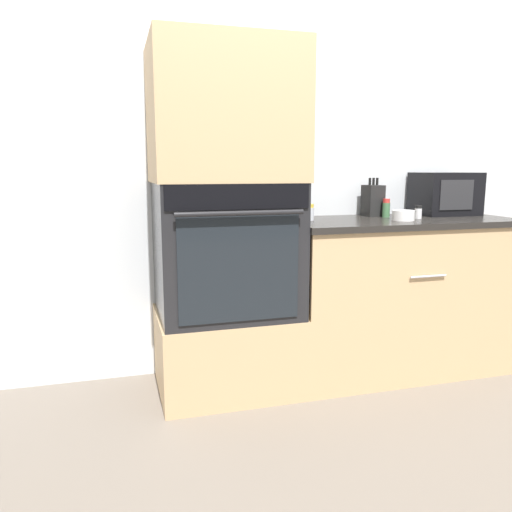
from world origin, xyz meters
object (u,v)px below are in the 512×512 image
microwave (445,194)px  condiment_jar_far (386,208)px  knife_block (373,200)px  condiment_jar_near (418,212)px  bowl (403,215)px  wall_oven (226,249)px  condiment_jar_mid (310,212)px

microwave → condiment_jar_far: bearing=-174.3°
knife_block → condiment_jar_near: size_ratio=3.05×
knife_block → bowl: (0.03, -0.30, -0.07)m
wall_oven → condiment_jar_far: wall_oven is taller
condiment_jar_mid → condiment_jar_near: bearing=-6.6°
microwave → condiment_jar_near: (-0.31, -0.18, -0.10)m
wall_oven → microwave: size_ratio=1.96×
wall_oven → condiment_jar_far: (1.02, 0.10, 0.19)m
microwave → condiment_jar_mid: 0.98m
condiment_jar_mid → condiment_jar_far: (0.52, 0.06, 0.01)m
condiment_jar_mid → condiment_jar_far: 0.53m
microwave → bowl: size_ratio=2.99×
knife_block → condiment_jar_mid: (-0.48, -0.15, -0.05)m
knife_block → wall_oven: bearing=-168.5°
microwave → condiment_jar_near: microwave is taller
knife_block → condiment_jar_mid: knife_block is taller
knife_block → condiment_jar_near: knife_block is taller
wall_oven → bowl: (1.01, -0.10, 0.16)m
knife_block → condiment_jar_mid: size_ratio=2.51×
microwave → condiment_jar_mid: microwave is taller
condiment_jar_mid → condiment_jar_far: condiment_jar_far is taller
condiment_jar_mid → bowl: bearing=-16.0°
condiment_jar_near → condiment_jar_far: bearing=135.2°
wall_oven → condiment_jar_mid: (0.50, 0.05, 0.18)m
wall_oven → condiment_jar_near: wall_oven is taller
condiment_jar_mid → knife_block: bearing=17.6°
wall_oven → microwave: 1.50m
wall_oven → condiment_jar_mid: bearing=5.4°
condiment_jar_near → condiment_jar_far: size_ratio=0.69×
microwave → condiment_jar_mid: size_ratio=4.00×
wall_oven → knife_block: size_ratio=3.12×
wall_oven → bowl: wall_oven is taller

